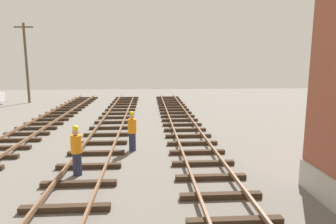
{
  "coord_description": "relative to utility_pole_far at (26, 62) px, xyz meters",
  "views": [
    {
      "loc": [
        -1.38,
        -0.27,
        4.14
      ],
      "look_at": [
        -0.56,
        11.89,
        2.04
      ],
      "focal_mm": 31.79,
      "sensor_mm": 36.0,
      "label": 1
    }
  ],
  "objects": [
    {
      "name": "track_worker_foreground",
      "position": [
        9.32,
        -19.94,
        -3.14
      ],
      "size": [
        0.4,
        0.4,
        1.87
      ],
      "color": "#262D4C",
      "rests_on": "ground"
    },
    {
      "name": "utility_pole_far",
      "position": [
        0.0,
        0.0,
        0.0
      ],
      "size": [
        1.8,
        0.24,
        7.77
      ],
      "color": "brown",
      "rests_on": "ground"
    },
    {
      "name": "track_worker_distant",
      "position": [
        11.18,
        -17.04,
        -3.14
      ],
      "size": [
        0.4,
        0.4,
        1.87
      ],
      "color": "#262D4C",
      "rests_on": "ground"
    }
  ]
}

